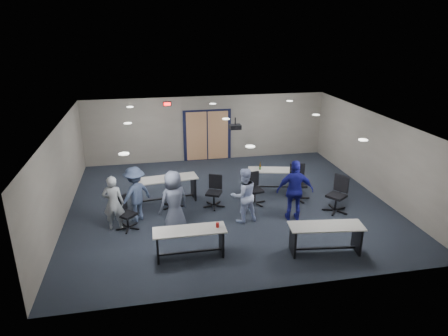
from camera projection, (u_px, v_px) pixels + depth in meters
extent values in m
plane|color=black|center=(229.00, 203.00, 12.92)|extent=(10.00, 10.00, 0.00)
cube|color=slate|center=(207.00, 128.00, 16.61)|extent=(10.00, 0.04, 2.70)
cube|color=slate|center=(273.00, 235.00, 8.31)|extent=(10.00, 0.04, 2.70)
cube|color=slate|center=(60.00, 175.00, 11.56)|extent=(0.04, 9.00, 2.70)
cube|color=slate|center=(375.00, 154.00, 13.36)|extent=(0.04, 9.00, 2.70)
cube|color=white|center=(229.00, 122.00, 11.99)|extent=(10.00, 9.00, 0.04)
cube|color=black|center=(207.00, 136.00, 16.68)|extent=(2.00, 0.06, 2.20)
cube|color=#A36F4A|center=(197.00, 136.00, 16.58)|extent=(0.85, 0.04, 2.05)
cube|color=#A36F4A|center=(218.00, 135.00, 16.74)|extent=(0.85, 0.04, 2.05)
cube|color=black|center=(167.00, 104.00, 15.89)|extent=(0.32, 0.05, 0.18)
cube|color=#FF0C0C|center=(167.00, 104.00, 15.87)|extent=(0.26, 0.02, 0.12)
cylinder|color=black|center=(235.00, 121.00, 12.55)|extent=(0.04, 0.04, 0.24)
cube|color=black|center=(235.00, 127.00, 12.61)|extent=(0.35, 0.30, 0.14)
cylinder|color=black|center=(236.00, 128.00, 12.47)|extent=(0.08, 0.03, 0.08)
cube|color=#A7A69E|center=(190.00, 230.00, 9.78)|extent=(1.80, 0.61, 0.03)
cube|color=black|center=(158.00, 246.00, 9.77)|extent=(0.05, 0.55, 0.70)
cube|color=black|center=(221.00, 240.00, 10.05)|extent=(0.05, 0.55, 0.70)
cube|color=black|center=(190.00, 252.00, 10.00)|extent=(1.60, 0.06, 0.04)
cylinder|color=#AB1A16|center=(217.00, 225.00, 9.88)|extent=(0.08, 0.08, 0.12)
cube|color=#A7A69E|center=(326.00, 226.00, 9.93)|extent=(1.92, 0.85, 0.03)
cube|color=black|center=(293.00, 240.00, 10.01)|extent=(0.12, 0.57, 0.72)
cube|color=black|center=(357.00, 238.00, 10.11)|extent=(0.12, 0.57, 0.72)
cube|color=black|center=(324.00, 248.00, 10.15)|extent=(1.64, 0.26, 0.04)
cube|color=#A7A69E|center=(166.00, 179.00, 12.80)|extent=(2.05, 0.90, 0.03)
cube|color=black|center=(139.00, 194.00, 12.68)|extent=(0.13, 0.61, 0.77)
cube|color=black|center=(193.00, 187.00, 13.19)|extent=(0.13, 0.61, 0.77)
cube|color=black|center=(167.00, 198.00, 13.03)|extent=(1.76, 0.27, 0.04)
cube|color=#A7A69E|center=(275.00, 170.00, 13.75)|extent=(1.90, 1.00, 0.03)
cube|color=black|center=(251.00, 180.00, 13.91)|extent=(0.18, 0.55, 0.70)
cube|color=black|center=(297.00, 180.00, 13.85)|extent=(0.18, 0.55, 0.70)
cube|color=black|center=(274.00, 187.00, 13.96)|extent=(1.58, 0.42, 0.04)
imported|color=#9AA0A8|center=(113.00, 203.00, 11.03)|extent=(0.63, 0.45, 1.61)
imported|color=#4F566C|center=(174.00, 202.00, 10.96)|extent=(1.02, 0.88, 1.76)
imported|color=#C0D0FF|center=(244.00, 195.00, 11.51)|extent=(0.91, 0.77, 1.64)
imported|color=navy|center=(295.00, 191.00, 11.58)|extent=(1.13, 0.61, 1.83)
imported|color=#3C4B6D|center=(135.00, 194.00, 11.54)|extent=(1.22, 1.16, 1.66)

